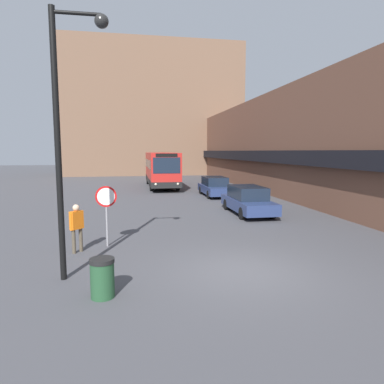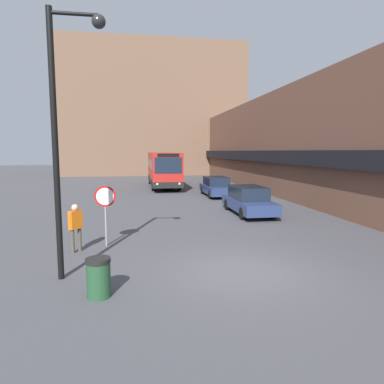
{
  "view_description": "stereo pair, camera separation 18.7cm",
  "coord_description": "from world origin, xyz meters",
  "px_view_note": "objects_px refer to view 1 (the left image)",
  "views": [
    {
      "loc": [
        -3.09,
        -9.13,
        3.47
      ],
      "look_at": [
        -0.3,
        6.73,
        1.53
      ],
      "focal_mm": 32.0,
      "sensor_mm": 36.0,
      "label": 1
    },
    {
      "loc": [
        -2.91,
        -9.16,
        3.47
      ],
      "look_at": [
        -0.3,
        6.73,
        1.53
      ],
      "focal_mm": 32.0,
      "sensor_mm": 36.0,
      "label": 2
    }
  ],
  "objects_px": {
    "city_bus": "(161,169)",
    "pedestrian": "(77,224)",
    "parked_car_front": "(248,200)",
    "stop_sign": "(106,203)",
    "parked_car_back": "(215,187)",
    "trash_bin": "(102,278)",
    "street_lamp": "(67,118)"
  },
  "relations": [
    {
      "from": "parked_car_back",
      "to": "trash_bin",
      "type": "bearing_deg",
      "value": -111.92
    },
    {
      "from": "street_lamp",
      "to": "pedestrian",
      "type": "xyz_separation_m",
      "value": [
        -0.27,
        2.52,
        -3.31
      ]
    },
    {
      "from": "parked_car_front",
      "to": "parked_car_back",
      "type": "distance_m",
      "value": 7.63
    },
    {
      "from": "city_bus",
      "to": "street_lamp",
      "type": "height_order",
      "value": "street_lamp"
    },
    {
      "from": "city_bus",
      "to": "parked_car_front",
      "type": "distance_m",
      "value": 15.42
    },
    {
      "from": "city_bus",
      "to": "street_lamp",
      "type": "bearing_deg",
      "value": -100.65
    },
    {
      "from": "stop_sign",
      "to": "street_lamp",
      "type": "bearing_deg",
      "value": -102.36
    },
    {
      "from": "city_bus",
      "to": "pedestrian",
      "type": "height_order",
      "value": "city_bus"
    },
    {
      "from": "city_bus",
      "to": "street_lamp",
      "type": "xyz_separation_m",
      "value": [
        -4.41,
        -23.47,
        2.54
      ]
    },
    {
      "from": "parked_car_back",
      "to": "stop_sign",
      "type": "xyz_separation_m",
      "value": [
        -7.23,
        -12.98,
        0.87
      ]
    },
    {
      "from": "city_bus",
      "to": "pedestrian",
      "type": "distance_m",
      "value": 21.48
    },
    {
      "from": "stop_sign",
      "to": "trash_bin",
      "type": "distance_m",
      "value": 4.64
    },
    {
      "from": "parked_car_back",
      "to": "pedestrian",
      "type": "relative_size",
      "value": 2.78
    },
    {
      "from": "parked_car_front",
      "to": "pedestrian",
      "type": "height_order",
      "value": "pedestrian"
    },
    {
      "from": "parked_car_front",
      "to": "city_bus",
      "type": "bearing_deg",
      "value": 103.13
    },
    {
      "from": "parked_car_back",
      "to": "pedestrian",
      "type": "xyz_separation_m",
      "value": [
        -8.18,
        -13.59,
        0.27
      ]
    },
    {
      "from": "stop_sign",
      "to": "street_lamp",
      "type": "height_order",
      "value": "street_lamp"
    },
    {
      "from": "parked_car_front",
      "to": "stop_sign",
      "type": "bearing_deg",
      "value": -143.47
    },
    {
      "from": "stop_sign",
      "to": "city_bus",
      "type": "bearing_deg",
      "value": 79.61
    },
    {
      "from": "city_bus",
      "to": "parked_car_front",
      "type": "bearing_deg",
      "value": -76.87
    },
    {
      "from": "stop_sign",
      "to": "parked_car_front",
      "type": "bearing_deg",
      "value": 36.53
    },
    {
      "from": "parked_car_front",
      "to": "street_lamp",
      "type": "bearing_deg",
      "value": -133.01
    },
    {
      "from": "pedestrian",
      "to": "trash_bin",
      "type": "xyz_separation_m",
      "value": [
        1.15,
        -3.89,
        -0.52
      ]
    },
    {
      "from": "trash_bin",
      "to": "parked_car_front",
      "type": "bearing_deg",
      "value": 54.47
    },
    {
      "from": "stop_sign",
      "to": "street_lamp",
      "type": "relative_size",
      "value": 0.31
    },
    {
      "from": "pedestrian",
      "to": "stop_sign",
      "type": "bearing_deg",
      "value": -14.14
    },
    {
      "from": "street_lamp",
      "to": "parked_car_front",
      "type": "bearing_deg",
      "value": 46.99
    },
    {
      "from": "stop_sign",
      "to": "pedestrian",
      "type": "height_order",
      "value": "stop_sign"
    },
    {
      "from": "street_lamp",
      "to": "trash_bin",
      "type": "xyz_separation_m",
      "value": [
        0.88,
        -1.37,
        -3.83
      ]
    },
    {
      "from": "parked_car_front",
      "to": "stop_sign",
      "type": "height_order",
      "value": "stop_sign"
    },
    {
      "from": "city_bus",
      "to": "street_lamp",
      "type": "distance_m",
      "value": 24.01
    },
    {
      "from": "parked_car_back",
      "to": "trash_bin",
      "type": "distance_m",
      "value": 18.84
    }
  ]
}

